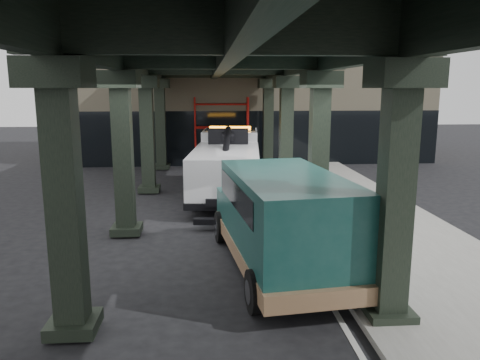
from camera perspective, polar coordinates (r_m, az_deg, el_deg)
name	(u,v)px	position (r m, az deg, el deg)	size (l,w,h in m)	color
ground	(240,254)	(13.06, 0.02, -9.02)	(90.00, 90.00, 0.00)	black
sidewalk	(374,227)	(15.84, 16.00, -5.52)	(5.00, 40.00, 0.15)	gray
lane_stripe	(288,231)	(15.14, 5.92, -6.18)	(0.12, 38.00, 0.01)	silver
viaduct	(222,55)	(14.27, -2.25, 15.00)	(7.40, 32.00, 6.40)	black
building	(248,96)	(32.36, 0.98, 10.26)	(22.00, 10.00, 8.00)	#C6B793
scaffolding	(222,131)	(26.99, -2.27, 6.05)	(3.08, 0.88, 4.00)	#AB120D
tow_truck	(228,162)	(19.83, -1.46, 2.22)	(3.33, 9.10, 2.92)	black
towed_van	(281,219)	(11.48, 5.06, -4.76)	(3.13, 6.49, 2.54)	#113D38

